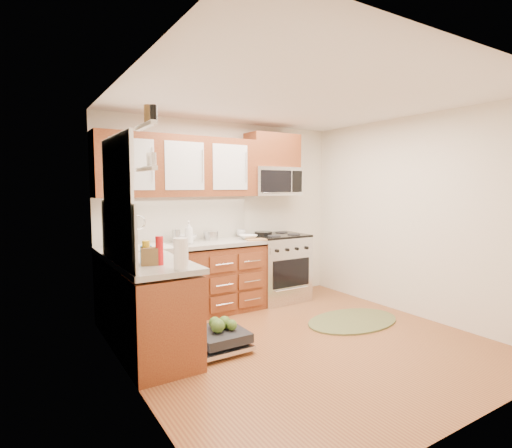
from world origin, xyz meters
TOP-DOWN VIEW (x-y plane):
  - floor at (0.00, 0.00)m, footprint 3.50×3.50m
  - ceiling at (0.00, 0.00)m, footprint 3.50×3.50m
  - wall_back at (0.00, 1.75)m, footprint 3.50×0.04m
  - wall_front at (0.00, -1.75)m, footprint 3.50×0.04m
  - wall_left at (-1.75, 0.00)m, footprint 0.04×3.50m
  - wall_right at (1.75, 0.00)m, footprint 0.04×3.50m
  - base_cabinet_back at (-0.73, 1.45)m, footprint 2.05×0.60m
  - base_cabinet_left at (-1.45, 0.52)m, footprint 0.60×1.25m
  - countertop_back at (-0.72, 1.44)m, footprint 2.07×0.64m
  - countertop_left at (-1.44, 0.53)m, footprint 0.64×1.27m
  - backsplash_back at (-0.73, 1.74)m, footprint 2.05×0.02m
  - backsplash_left at (-1.74, 0.52)m, footprint 0.02×1.25m
  - upper_cabinets at (-0.73, 1.57)m, footprint 2.05×0.35m
  - cabinet_over_mw at (0.68, 1.57)m, footprint 0.76×0.35m
  - range at (0.68, 1.43)m, footprint 0.76×0.64m
  - microwave at (0.68, 1.55)m, footprint 0.76×0.38m
  - sink at (-1.25, 1.42)m, footprint 0.62×0.50m
  - dishwasher at (-0.86, 0.30)m, footprint 0.70×0.60m
  - window at (-1.74, 0.50)m, footprint 0.03×1.05m
  - window_blind at (-1.71, 0.50)m, footprint 0.02×0.96m
  - shelf_upper at (-1.72, -0.35)m, footprint 0.04×0.40m
  - shelf_lower at (-1.72, -0.35)m, footprint 0.04×0.40m
  - rug at (0.91, 0.18)m, footprint 1.44×1.21m
  - skillet at (0.46, 1.48)m, footprint 0.28×0.28m
  - stock_pot at (-0.32, 1.54)m, footprint 0.24×0.24m
  - cutting_board at (0.18, 1.22)m, footprint 0.30×0.23m
  - canister at (-0.79, 1.55)m, footprint 0.12×0.12m
  - paper_towel_roll at (-1.34, -0.02)m, footprint 0.15×0.15m
  - mustard_bottle at (-1.52, 0.37)m, footprint 0.09×0.09m
  - red_bottle at (-1.43, 0.27)m, footprint 0.09×0.09m
  - wooden_box at (-1.51, 0.31)m, footprint 0.18×0.15m
  - blue_carton at (-1.51, 0.42)m, footprint 0.11×0.08m
  - bowl_a at (0.15, 1.37)m, footprint 0.29×0.29m
  - bowl_b at (-0.64, 1.60)m, footprint 0.30×0.30m
  - cup at (0.20, 1.65)m, footprint 0.13×0.13m
  - soap_bottle_a at (-0.71, 1.34)m, footprint 0.14×0.14m
  - soap_bottle_b at (-1.62, 1.05)m, footprint 0.11×0.12m
  - soap_bottle_c at (-1.55, 1.05)m, footprint 0.18×0.18m

SIDE VIEW (x-z plane):
  - floor at x=0.00m, z-range 0.00..0.00m
  - rug at x=0.91m, z-range 0.00..0.02m
  - dishwasher at x=-0.86m, z-range 0.00..0.20m
  - base_cabinet_back at x=-0.73m, z-range 0.00..0.85m
  - base_cabinet_left at x=-1.45m, z-range 0.00..0.85m
  - range at x=0.68m, z-range 0.00..0.95m
  - sink at x=-1.25m, z-range 0.67..0.93m
  - countertop_back at x=-0.72m, z-range 0.88..0.93m
  - countertop_left at x=-1.44m, z-range 0.88..0.93m
  - cutting_board at x=0.18m, z-range 0.93..0.94m
  - bowl_a at x=0.15m, z-range 0.93..0.98m
  - bowl_b at x=-0.64m, z-range 0.93..1.01m
  - skillet at x=0.46m, z-range 0.95..1.00m
  - cup at x=0.20m, z-range 0.93..1.03m
  - stock_pot at x=-0.32m, z-range 0.93..1.04m
  - wooden_box at x=-1.51m, z-range 0.93..1.08m
  - blue_carton at x=-1.51m, z-range 0.93..1.08m
  - canister at x=-0.79m, z-range 0.93..1.09m
  - soap_bottle_c at x=-1.55m, z-range 0.93..1.11m
  - soap_bottle_b at x=-1.62m, z-range 0.93..1.13m
  - mustard_bottle at x=-1.52m, z-range 0.93..1.14m
  - red_bottle at x=-1.43m, z-range 0.93..1.18m
  - paper_towel_roll at x=-1.34m, z-range 0.93..1.19m
  - soap_bottle_a at x=-0.71m, z-range 0.93..1.21m
  - backsplash_back at x=-0.73m, z-range 0.93..1.49m
  - backsplash_left at x=-1.74m, z-range 0.93..1.49m
  - wall_back at x=0.00m, z-range 0.00..2.50m
  - wall_front at x=0.00m, z-range 0.00..2.50m
  - wall_left at x=-1.75m, z-range 0.00..2.50m
  - wall_right at x=1.75m, z-range 0.00..2.50m
  - window at x=-1.74m, z-range 1.02..2.08m
  - microwave at x=0.68m, z-range 1.50..1.90m
  - shelf_lower at x=-1.72m, z-range 1.74..1.76m
  - upper_cabinets at x=-0.73m, z-range 1.50..2.25m
  - window_blind at x=-1.71m, z-range 1.68..2.08m
  - shelf_upper at x=-1.72m, z-range 2.03..2.06m
  - cabinet_over_mw at x=0.68m, z-range 1.90..2.37m
  - ceiling at x=0.00m, z-range 2.50..2.50m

